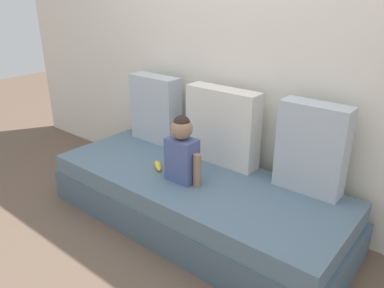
# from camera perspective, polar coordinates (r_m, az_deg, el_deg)

# --- Properties ---
(ground_plane) EXTENTS (12.00, 12.00, 0.00)m
(ground_plane) POSITION_cam_1_polar(r_m,az_deg,el_deg) (2.91, 0.29, -11.87)
(ground_plane) COLOR brown
(back_wall) EXTENTS (5.46, 0.10, 2.38)m
(back_wall) POSITION_cam_1_polar(r_m,az_deg,el_deg) (2.90, 7.61, 13.29)
(back_wall) COLOR silver
(back_wall) RESTS_ON ground
(couch) EXTENTS (2.26, 0.88, 0.39)m
(couch) POSITION_cam_1_polar(r_m,az_deg,el_deg) (2.81, 0.29, -8.60)
(couch) COLOR #495F70
(couch) RESTS_ON ground
(throw_pillow_left) EXTENTS (0.47, 0.16, 0.58)m
(throw_pillow_left) POSITION_cam_1_polar(r_m,az_deg,el_deg) (3.27, -5.54, 5.30)
(throw_pillow_left) COLOR #B2BCC6
(throw_pillow_left) RESTS_ON couch
(throw_pillow_center) EXTENTS (0.58, 0.16, 0.58)m
(throw_pillow_center) POSITION_cam_1_polar(r_m,az_deg,el_deg) (2.84, 4.62, 2.68)
(throw_pillow_center) COLOR silver
(throw_pillow_center) RESTS_ON couch
(throw_pillow_right) EXTENTS (0.44, 0.16, 0.60)m
(throw_pillow_right) POSITION_cam_1_polar(r_m,az_deg,el_deg) (2.54, 17.71, -0.65)
(throw_pillow_right) COLOR #B2BCC6
(throw_pillow_right) RESTS_ON couch
(toddler) EXTENTS (0.32, 0.15, 0.48)m
(toddler) POSITION_cam_1_polar(r_m,az_deg,el_deg) (2.57, -1.53, -0.91)
(toddler) COLOR #4C5B93
(toddler) RESTS_ON couch
(banana) EXTENTS (0.16, 0.14, 0.04)m
(banana) POSITION_cam_1_polar(r_m,az_deg,el_deg) (2.84, -5.19, -3.29)
(banana) COLOR yellow
(banana) RESTS_ON couch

